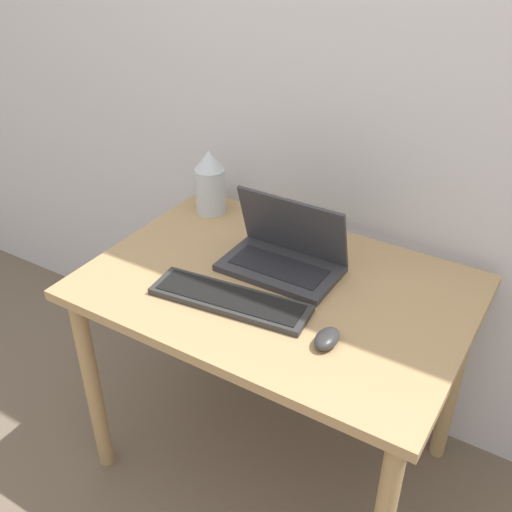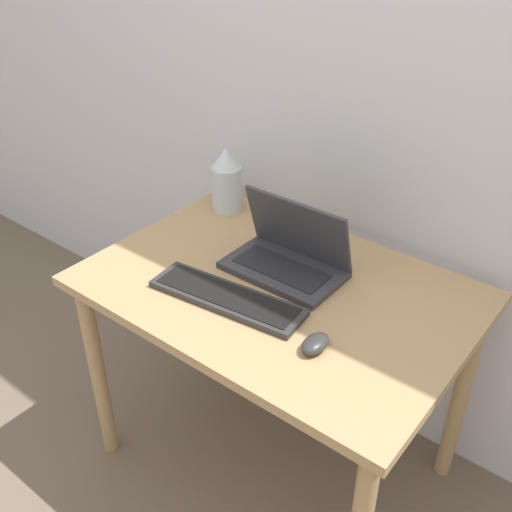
# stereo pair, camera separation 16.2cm
# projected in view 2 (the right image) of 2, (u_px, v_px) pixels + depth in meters

# --- Properties ---
(wall_back) EXTENTS (6.00, 0.05, 2.50)m
(wall_back) POSITION_uv_depth(u_px,v_px,m) (372.00, 66.00, 1.69)
(wall_back) COLOR silver
(wall_back) RESTS_ON ground_plane
(desk) EXTENTS (1.07, 0.74, 0.73)m
(desk) POSITION_uv_depth(u_px,v_px,m) (277.00, 313.00, 1.73)
(desk) COLOR tan
(desk) RESTS_ON ground_plane
(laptop) EXTENTS (0.34, 0.21, 0.21)m
(laptop) POSITION_uv_depth(u_px,v_px,m) (288.00, 255.00, 1.72)
(laptop) COLOR #333338
(laptop) RESTS_ON desk
(keyboard) EXTENTS (0.45, 0.17, 0.02)m
(keyboard) POSITION_uv_depth(u_px,v_px,m) (227.00, 298.00, 1.61)
(keyboard) COLOR #2D2D2D
(keyboard) RESTS_ON desk
(mouse) EXTENTS (0.06, 0.09, 0.03)m
(mouse) POSITION_uv_depth(u_px,v_px,m) (315.00, 344.00, 1.44)
(mouse) COLOR #2D2D2D
(mouse) RESTS_ON desk
(vase) EXTENTS (0.10, 0.10, 0.22)m
(vase) POSITION_uv_depth(u_px,v_px,m) (226.00, 180.00, 2.00)
(vase) COLOR silver
(vase) RESTS_ON desk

